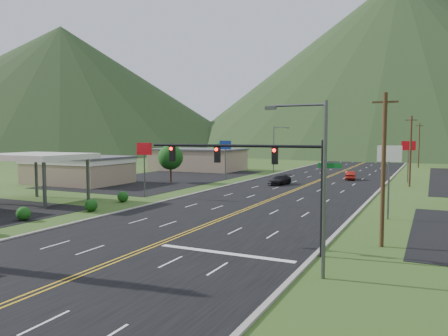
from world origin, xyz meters
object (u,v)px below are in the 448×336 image
at_px(streetlight_east, 318,177).
at_px(traffic_signal, 260,166).
at_px(car_dark_mid, 280,180).
at_px(car_red_far, 351,176).
at_px(streetlight_west, 275,146).
at_px(gas_canopy, 39,158).

bearing_deg(streetlight_east, traffic_signal, 139.61).
height_order(traffic_signal, car_dark_mid, traffic_signal).
xyz_separation_m(car_dark_mid, car_red_far, (8.11, 12.00, 0.01)).
xyz_separation_m(streetlight_east, car_dark_mid, (-14.94, 39.13, -4.49)).
height_order(streetlight_west, car_dark_mid, streetlight_west).
bearing_deg(streetlight_west, streetlight_east, -69.14).
bearing_deg(traffic_signal, streetlight_east, -40.39).
bearing_deg(car_dark_mid, gas_canopy, -115.40).
distance_m(streetlight_east, car_dark_mid, 42.13).
distance_m(traffic_signal, streetlight_west, 58.88).
distance_m(streetlight_east, streetlight_west, 64.21).
xyz_separation_m(streetlight_west, car_red_far, (16.02, -8.87, -4.48)).
xyz_separation_m(streetlight_east, car_red_far, (-6.83, 51.13, -4.48)).
relative_size(traffic_signal, streetlight_east, 1.46).
height_order(traffic_signal, car_red_far, traffic_signal).
bearing_deg(streetlight_east, car_red_far, 97.61).
distance_m(gas_canopy, car_dark_mid, 32.96).
height_order(gas_canopy, car_dark_mid, gas_canopy).
bearing_deg(traffic_signal, car_red_far, 92.60).
height_order(streetlight_east, car_red_far, streetlight_east).
bearing_deg(traffic_signal, car_dark_mid, 106.26).
relative_size(traffic_signal, gas_canopy, 1.31).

